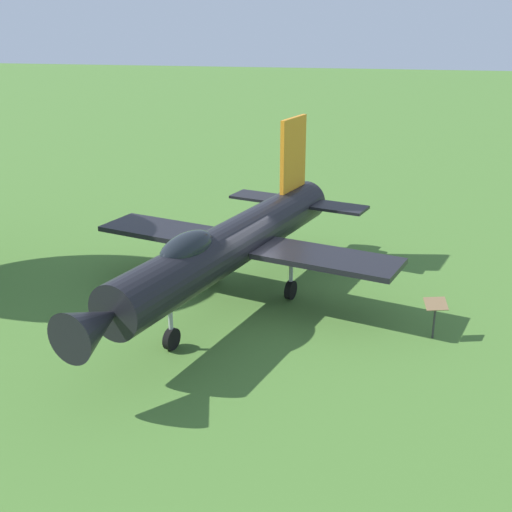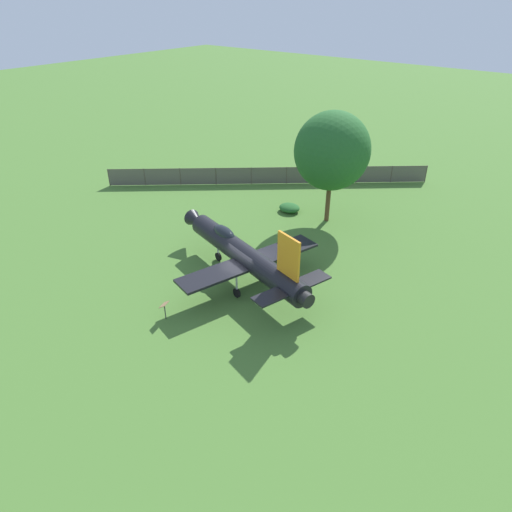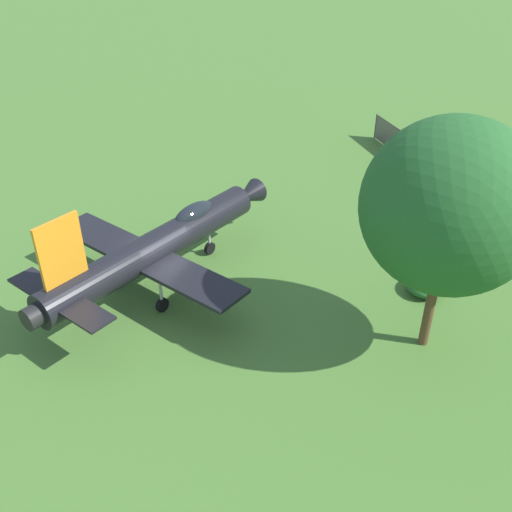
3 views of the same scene
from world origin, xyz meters
name	(u,v)px [view 3 (image 3 of 3)]	position (x,y,z in m)	size (l,w,h in m)	color
ground_plane	(159,286)	(0.00, 0.00, 0.00)	(200.00, 200.00, 0.00)	#47722D
display_jet	(160,244)	(0.09, 0.32, 1.99)	(9.92, 12.86, 5.13)	black
shade_tree	(450,207)	(11.21, 0.66, 5.83)	(5.99, 5.76, 8.85)	brown
shrub_near_fence	(425,285)	(10.73, 4.05, 0.33)	(1.58, 1.81, 0.67)	#235B26
info_plaque	(61,231)	(-5.89, 1.10, 0.85)	(0.69, 0.55, 1.14)	#333333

